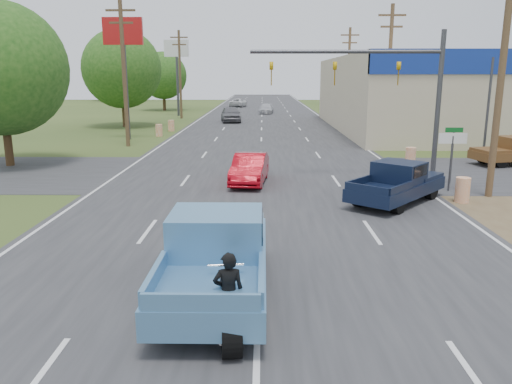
{
  "coord_description": "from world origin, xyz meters",
  "views": [
    {
      "loc": [
        0.09,
        -7.28,
        4.88
      ],
      "look_at": [
        -0.11,
        8.11,
        1.3
      ],
      "focal_mm": 35.0,
      "sensor_mm": 36.0,
      "label": 1
    }
  ],
  "objects_px": {
    "distant_car_white": "(238,103)",
    "red_convertible": "(250,169)",
    "distant_car_silver": "(266,109)",
    "motorcycle": "(229,313)",
    "blue_pickup": "(217,252)",
    "distant_car_grey": "(231,114)",
    "rider": "(229,298)",
    "navy_pickup": "(398,182)"
  },
  "relations": [
    {
      "from": "blue_pickup",
      "to": "distant_car_grey",
      "type": "relative_size",
      "value": 1.17
    },
    {
      "from": "motorcycle",
      "to": "distant_car_silver",
      "type": "distance_m",
      "value": 58.78
    },
    {
      "from": "red_convertible",
      "to": "distant_car_white",
      "type": "relative_size",
      "value": 0.87
    },
    {
      "from": "blue_pickup",
      "to": "navy_pickup",
      "type": "height_order",
      "value": "blue_pickup"
    },
    {
      "from": "blue_pickup",
      "to": "distant_car_grey",
      "type": "distance_m",
      "value": 43.92
    },
    {
      "from": "blue_pickup",
      "to": "rider",
      "type": "bearing_deg",
      "value": -78.88
    },
    {
      "from": "motorcycle",
      "to": "distant_car_grey",
      "type": "distance_m",
      "value": 46.09
    },
    {
      "from": "distant_car_grey",
      "to": "distant_car_white",
      "type": "height_order",
      "value": "distant_car_grey"
    },
    {
      "from": "navy_pickup",
      "to": "distant_car_silver",
      "type": "height_order",
      "value": "navy_pickup"
    },
    {
      "from": "navy_pickup",
      "to": "distant_car_grey",
      "type": "relative_size",
      "value": 1.0
    },
    {
      "from": "rider",
      "to": "distant_car_silver",
      "type": "relative_size",
      "value": 0.37
    },
    {
      "from": "rider",
      "to": "navy_pickup",
      "type": "relative_size",
      "value": 0.33
    },
    {
      "from": "red_convertible",
      "to": "distant_car_silver",
      "type": "height_order",
      "value": "red_convertible"
    },
    {
      "from": "navy_pickup",
      "to": "distant_car_silver",
      "type": "bearing_deg",
      "value": 136.6
    },
    {
      "from": "navy_pickup",
      "to": "blue_pickup",
      "type": "bearing_deg",
      "value": -86.16
    },
    {
      "from": "rider",
      "to": "distant_car_silver",
      "type": "bearing_deg",
      "value": -98.42
    },
    {
      "from": "rider",
      "to": "distant_car_grey",
      "type": "height_order",
      "value": "distant_car_grey"
    },
    {
      "from": "motorcycle",
      "to": "distant_car_white",
      "type": "height_order",
      "value": "distant_car_white"
    },
    {
      "from": "motorcycle",
      "to": "distant_car_white",
      "type": "xyz_separation_m",
      "value": [
        -3.33,
        73.1,
        0.13
      ]
    },
    {
      "from": "motorcycle",
      "to": "blue_pickup",
      "type": "height_order",
      "value": "blue_pickup"
    },
    {
      "from": "red_convertible",
      "to": "navy_pickup",
      "type": "relative_size",
      "value": 0.83
    },
    {
      "from": "motorcycle",
      "to": "navy_pickup",
      "type": "distance_m",
      "value": 12.21
    },
    {
      "from": "motorcycle",
      "to": "distant_car_silver",
      "type": "relative_size",
      "value": 0.54
    },
    {
      "from": "red_convertible",
      "to": "distant_car_white",
      "type": "height_order",
      "value": "red_convertible"
    },
    {
      "from": "blue_pickup",
      "to": "distant_car_silver",
      "type": "height_order",
      "value": "blue_pickup"
    },
    {
      "from": "blue_pickup",
      "to": "navy_pickup",
      "type": "xyz_separation_m",
      "value": [
        6.39,
        8.49,
        -0.15
      ]
    },
    {
      "from": "red_convertible",
      "to": "rider",
      "type": "relative_size",
      "value": 2.56
    },
    {
      "from": "red_convertible",
      "to": "blue_pickup",
      "type": "xyz_separation_m",
      "value": [
        -0.44,
        -11.99,
        0.29
      ]
    },
    {
      "from": "rider",
      "to": "motorcycle",
      "type": "bearing_deg",
      "value": 90.0
    },
    {
      "from": "red_convertible",
      "to": "navy_pickup",
      "type": "height_order",
      "value": "navy_pickup"
    },
    {
      "from": "rider",
      "to": "distant_car_white",
      "type": "height_order",
      "value": "rider"
    },
    {
      "from": "red_convertible",
      "to": "rider",
      "type": "distance_m",
      "value": 14.07
    },
    {
      "from": "red_convertible",
      "to": "motorcycle",
      "type": "relative_size",
      "value": 1.75
    },
    {
      "from": "distant_car_grey",
      "to": "distant_car_silver",
      "type": "bearing_deg",
      "value": 65.64
    },
    {
      "from": "distant_car_white",
      "to": "red_convertible",
      "type": "bearing_deg",
      "value": 102.91
    },
    {
      "from": "navy_pickup",
      "to": "distant_car_white",
      "type": "relative_size",
      "value": 1.04
    },
    {
      "from": "rider",
      "to": "blue_pickup",
      "type": "relative_size",
      "value": 0.28
    },
    {
      "from": "blue_pickup",
      "to": "distant_car_white",
      "type": "relative_size",
      "value": 1.22
    },
    {
      "from": "distant_car_silver",
      "to": "red_convertible",
      "type": "bearing_deg",
      "value": -86.2
    },
    {
      "from": "distant_car_grey",
      "to": "distant_car_white",
      "type": "bearing_deg",
      "value": 83.85
    },
    {
      "from": "distant_car_grey",
      "to": "red_convertible",
      "type": "bearing_deg",
      "value": -92.02
    },
    {
      "from": "motorcycle",
      "to": "distant_car_grey",
      "type": "bearing_deg",
      "value": 86.2
    }
  ]
}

